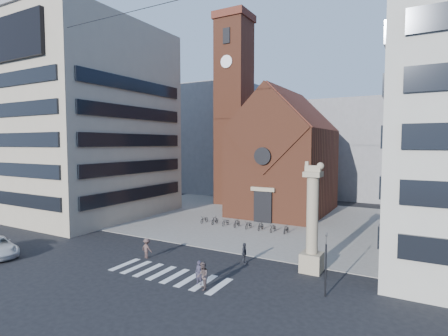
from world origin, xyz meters
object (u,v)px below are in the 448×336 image
at_px(pedestrian_0, 199,273).
at_px(scooter_0, 204,219).
at_px(traffic_light, 326,262).
at_px(pedestrian_2, 244,253).
at_px(lion_column, 312,228).
at_px(pedestrian_1, 203,276).

relative_size(pedestrian_0, scooter_0, 1.04).
height_order(traffic_light, pedestrian_2, traffic_light).
distance_m(lion_column, traffic_light, 4.62).
xyz_separation_m(pedestrian_1, pedestrian_2, (0.23, 6.07, -0.07)).
xyz_separation_m(lion_column, pedestrian_0, (-6.32, -6.43, -2.60)).
distance_m(pedestrian_0, pedestrian_1, 0.93).
distance_m(lion_column, scooter_0, 19.49).
bearing_deg(pedestrian_2, traffic_light, -129.19).
height_order(pedestrian_0, pedestrian_2, pedestrian_2).
bearing_deg(lion_column, scooter_0, 148.39).
bearing_deg(scooter_0, traffic_light, -36.03).
bearing_deg(pedestrian_0, pedestrian_2, 79.59).
height_order(lion_column, pedestrian_1, lion_column).
relative_size(lion_column, pedestrian_1, 4.52).
bearing_deg(traffic_light, pedestrian_2, 157.78).
distance_m(traffic_light, scooter_0, 23.24).
xyz_separation_m(traffic_light, scooter_0, (-18.39, 14.09, -1.80)).
height_order(pedestrian_1, pedestrian_2, pedestrian_1).
distance_m(lion_column, pedestrian_0, 9.39).
height_order(pedestrian_1, scooter_0, pedestrian_1).
xyz_separation_m(lion_column, pedestrian_2, (-5.41, -0.98, -2.57)).
relative_size(lion_column, pedestrian_0, 5.04).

